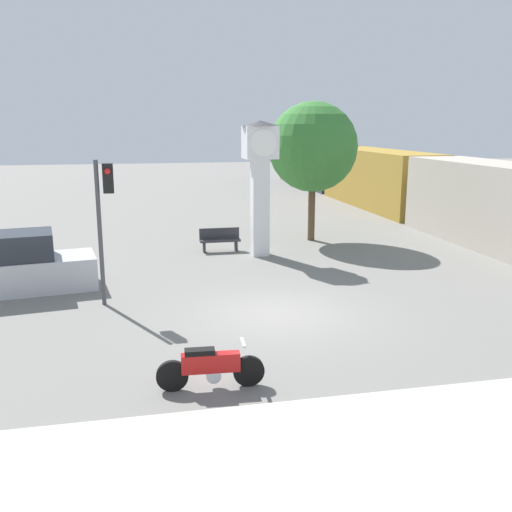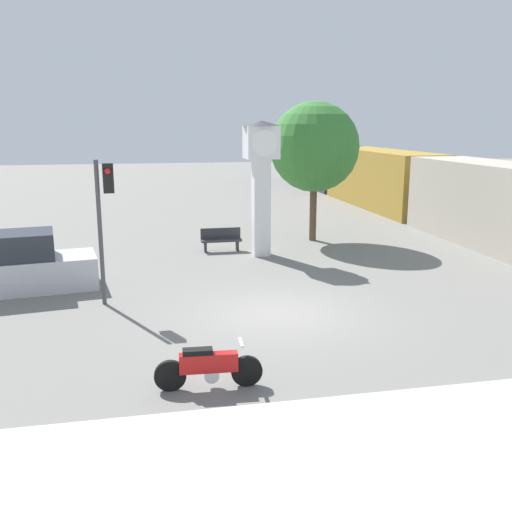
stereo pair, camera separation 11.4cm
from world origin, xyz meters
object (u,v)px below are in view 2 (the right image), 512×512
at_px(street_tree, 315,147).
at_px(parked_car, 22,266).
at_px(clock_tower, 261,167).
at_px(motorcycle, 208,367).
at_px(bench, 221,239).
at_px(freight_train, 381,179).
at_px(traffic_light, 104,206).

bearing_deg(street_tree, parked_car, -153.06).
bearing_deg(clock_tower, motorcycle, -107.14).
bearing_deg(bench, clock_tower, -34.67).
xyz_separation_m(freight_train, bench, (-11.32, -10.43, -1.21)).
relative_size(clock_tower, freight_train, 0.14).
distance_m(bench, parked_car, 7.89).
xyz_separation_m(clock_tower, street_tree, (2.81, 2.35, 0.62)).
bearing_deg(street_tree, clock_tower, -140.05).
height_order(motorcycle, parked_car, parked_car).
distance_m(freight_train, parked_car, 23.21).
relative_size(clock_tower, bench, 3.18).
height_order(motorcycle, freight_train, freight_train).
bearing_deg(parked_car, bench, 23.41).
distance_m(motorcycle, parked_car, 9.09).
relative_size(motorcycle, street_tree, 0.35).
height_order(traffic_light, bench, traffic_light).
height_order(clock_tower, bench, clock_tower).
xyz_separation_m(clock_tower, freight_train, (9.90, 11.41, -1.68)).
relative_size(freight_train, traffic_light, 9.10).
bearing_deg(traffic_light, motorcycle, -70.18).
xyz_separation_m(bench, parked_car, (-6.69, -4.18, 0.26)).
height_order(bench, parked_car, parked_car).
xyz_separation_m(street_tree, bench, (-4.22, -1.37, -3.51)).
height_order(motorcycle, bench, bench).
bearing_deg(traffic_light, street_tree, 42.08).
bearing_deg(parked_car, traffic_light, -44.77).
relative_size(bench, parked_car, 0.36).
height_order(motorcycle, street_tree, street_tree).
bearing_deg(clock_tower, freight_train, 49.05).
height_order(freight_train, parked_car, freight_train).
xyz_separation_m(traffic_light, parked_car, (-2.63, 1.93, -2.03)).
bearing_deg(street_tree, motorcycle, -114.94).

